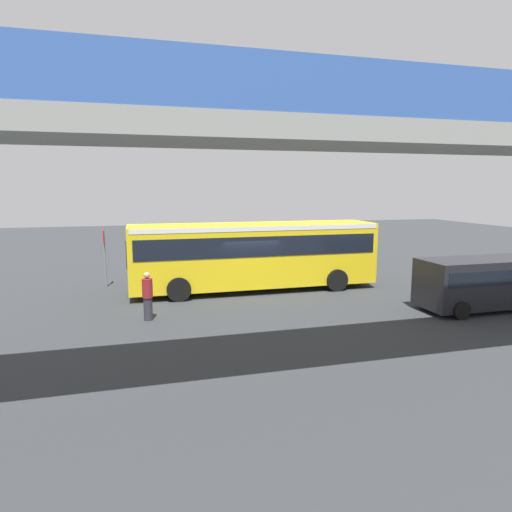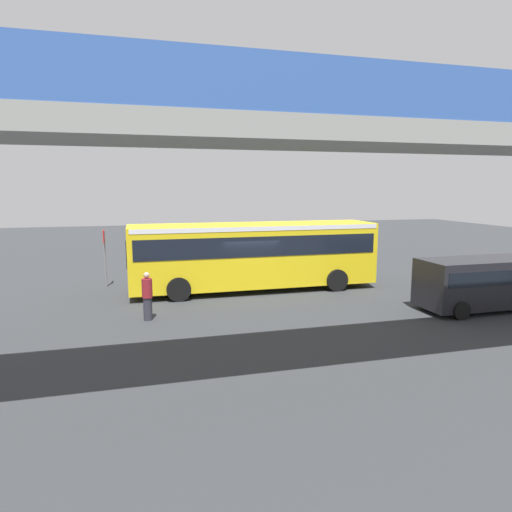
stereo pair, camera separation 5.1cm
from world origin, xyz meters
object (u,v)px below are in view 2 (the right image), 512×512
object	(u,v)px
bicycle_green	(436,284)
pedestrian	(147,296)
parked_van	(479,281)
bicycle_orange	(460,288)
traffic_sign	(105,249)
city_bus	(254,251)

from	to	relation	value
bicycle_green	pedestrian	world-z (taller)	pedestrian
parked_van	bicycle_green	bearing A→B (deg)	-97.55
parked_van	bicycle_green	distance (m)	3.22
bicycle_orange	pedestrian	size ratio (longest dim) A/B	0.99
pedestrian	traffic_sign	bearing A→B (deg)	-73.49
bicycle_green	parked_van	bearing A→B (deg)	82.45
city_bus	parked_van	world-z (taller)	city_bus
parked_van	bicycle_orange	bearing A→B (deg)	-113.30
parked_van	bicycle_green	size ratio (longest dim) A/B	2.71
parked_van	traffic_sign	bearing A→B (deg)	-29.23
city_bus	traffic_sign	size ratio (longest dim) A/B	4.12
parked_van	pedestrian	xyz separation A→B (m)	(12.74, -1.96, -0.30)
city_bus	pedestrian	xyz separation A→B (m)	(5.02, 3.74, -1.00)
traffic_sign	parked_van	bearing A→B (deg)	150.77
parked_van	pedestrian	size ratio (longest dim) A/B	2.68
bicycle_orange	bicycle_green	world-z (taller)	same
traffic_sign	bicycle_green	bearing A→B (deg)	161.33
pedestrian	traffic_sign	distance (m)	6.55
bicycle_orange	bicycle_green	size ratio (longest dim) A/B	1.00
city_bus	bicycle_orange	xyz separation A→B (m)	(-8.63, 3.58, -1.51)
city_bus	traffic_sign	world-z (taller)	city_bus
parked_van	traffic_sign	size ratio (longest dim) A/B	1.71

